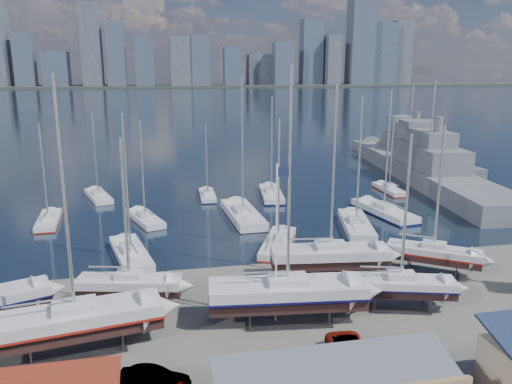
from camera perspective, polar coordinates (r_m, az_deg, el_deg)
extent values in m
plane|color=#605E59|center=(40.10, 2.00, -13.54)|extent=(1400.00, 1400.00, 0.00)
cube|color=#172435|center=(345.24, -10.35, 10.38)|extent=(1400.00, 600.00, 0.40)
cube|color=#2D332D|center=(604.94, -11.03, 11.79)|extent=(1400.00, 80.00, 2.20)
cube|color=#3D4756|center=(611.80, -24.95, 13.55)|extent=(19.55, 21.83, 55.97)
cube|color=#475166|center=(611.90, -21.85, 12.95)|extent=(26.03, 30.49, 37.14)
cube|color=#595E66|center=(595.52, -18.32, 15.67)|extent=(21.60, 16.58, 87.63)
cube|color=#3D4756|center=(594.42, -15.70, 14.89)|extent=(19.42, 28.42, 67.60)
cube|color=#475166|center=(596.36, -12.63, 14.40)|extent=(20.24, 23.80, 54.09)
cube|color=#595E66|center=(594.06, -8.58, 14.57)|extent=(24.62, 19.72, 54.00)
cube|color=#3D4756|center=(593.97, -6.39, 14.73)|extent=(20.75, 17.93, 55.97)
cube|color=#475166|center=(596.76, -2.76, 14.17)|extent=(18.36, 16.25, 43.03)
cube|color=#595E66|center=(621.89, 0.35, 13.83)|extent=(28.49, 22.03, 35.69)
cube|color=#3D4756|center=(610.49, 3.12, 14.44)|extent=(23.34, 17.87, 49.11)
cube|color=#475166|center=(636.02, 6.34, 15.56)|extent=(25.35, 19.79, 75.95)
cube|color=#595E66|center=(637.16, 8.58, 14.67)|extent=(17.00, 27.45, 57.67)
cube|color=#3D4756|center=(651.58, 11.86, 16.64)|extent=(29.28, 24.05, 106.04)
cube|color=#475166|center=(672.57, 14.06, 15.07)|extent=(30.82, 28.37, 74.41)
cube|color=#595E66|center=(687.48, 16.33, 15.03)|extent=(21.74, 17.03, 77.48)
cube|color=#2D2D33|center=(37.22, -19.64, -16.56)|extent=(6.58, 3.84, 0.16)
cube|color=black|center=(36.48, -19.84, -14.42)|extent=(11.55, 4.54, 0.90)
cube|color=#B5B4B9|center=(36.07, -19.96, -13.16)|extent=(11.63, 5.00, 0.90)
cube|color=maroon|center=(36.26, -19.91, -13.74)|extent=(11.75, 5.05, 0.18)
cube|color=#B5B4B9|center=(35.77, -20.05, -12.15)|extent=(3.09, 2.34, 0.50)
cylinder|color=#B2B2B7|center=(33.35, -21.08, -0.67)|extent=(0.22, 0.22, 15.20)
cube|color=#2D2D33|center=(41.99, -14.11, -12.53)|extent=(4.87, 3.03, 0.16)
cube|color=black|center=(41.39, -14.22, -10.73)|extent=(8.44, 3.75, 0.66)
cube|color=#B5B4B9|center=(41.12, -14.28, -9.90)|extent=(8.52, 4.08, 0.66)
cube|color=#B5B4B9|center=(40.90, -14.32, -9.15)|extent=(2.31, 1.81, 0.50)
cylinder|color=#B2B2B7|center=(39.19, -14.78, -1.99)|extent=(0.22, 0.22, 11.09)
cube|color=#2D2D33|center=(38.91, 3.57, -14.33)|extent=(6.71, 3.64, 0.16)
cube|color=black|center=(38.19, 3.61, -12.23)|extent=(11.91, 4.06, 0.93)
cube|color=#B5B4B9|center=(37.79, 3.63, -10.96)|extent=(11.96, 4.55, 0.93)
cube|color=#0C0C3C|center=(37.97, 3.62, -11.55)|extent=(12.08, 4.59, 0.19)
cube|color=#B5B4B9|center=(37.50, 3.65, -9.96)|extent=(3.12, 2.27, 0.50)
cylinder|color=#B2B2B7|center=(35.15, 3.83, 1.51)|extent=(0.22, 0.22, 15.76)
cube|color=#2D2D33|center=(46.50, 8.41, -9.60)|extent=(6.13, 3.39, 0.16)
cube|color=black|center=(45.92, 8.47, -7.82)|extent=(10.85, 3.84, 0.85)
cube|color=#B5B4B9|center=(45.62, 8.51, -6.83)|extent=(10.91, 4.28, 0.85)
cube|color=#B5B4B9|center=(45.39, 8.54, -6.03)|extent=(2.86, 2.10, 0.50)
cylinder|color=#B2B2B7|center=(43.56, 8.86, 2.57)|extent=(0.22, 0.22, 14.34)
cube|color=#2D2D33|center=(42.18, 16.00, -12.54)|extent=(5.02, 3.32, 0.16)
cube|color=black|center=(41.57, 16.13, -10.74)|extent=(8.62, 4.25, 0.67)
cube|color=#B5B4B9|center=(41.30, 16.20, -9.89)|extent=(8.72, 4.59, 0.67)
cube|color=#0C0C3C|center=(41.42, 16.17, -10.28)|extent=(8.80, 4.64, 0.13)
cube|color=#B5B4B9|center=(41.07, 16.25, -9.14)|extent=(2.41, 1.94, 0.50)
cylinder|color=#B2B2B7|center=(39.35, 16.77, -1.84)|extent=(0.22, 0.22, 11.33)
cube|color=#2D2D33|center=(49.83, 19.45, -8.64)|extent=(4.95, 4.37, 0.16)
cube|color=black|center=(49.32, 19.59, -7.07)|extent=(7.94, 6.46, 0.67)
cube|color=#B5B4B9|center=(49.10, 19.65, -6.34)|extent=(8.14, 6.74, 0.67)
cube|color=maroon|center=(49.20, 19.62, -6.68)|extent=(8.22, 6.81, 0.13)
cube|color=#B5B4B9|center=(48.91, 19.70, -5.70)|extent=(2.51, 2.35, 0.50)
cylinder|color=#B2B2B7|center=(47.47, 20.22, 0.44)|extent=(0.22, 0.22, 11.25)
cube|color=black|center=(66.80, -22.57, -3.54)|extent=(2.62, 8.65, 0.68)
cube|color=#B5B4B9|center=(66.62, -22.63, -2.98)|extent=(2.98, 8.68, 0.68)
cube|color=maroon|center=(66.70, -22.60, -3.23)|extent=(3.01, 8.76, 0.14)
cube|color=#B5B4B9|center=(66.46, -22.67, -2.49)|extent=(1.58, 2.23, 0.50)
cylinder|color=#B2B2B7|center=(65.24, -23.11, 2.17)|extent=(0.22, 0.22, 11.52)
cube|color=black|center=(76.88, -17.54, -0.95)|extent=(4.60, 9.09, 0.71)
cube|color=#B5B4B9|center=(76.71, -17.58, -0.44)|extent=(4.96, 9.20, 0.71)
cube|color=#B5B4B9|center=(76.57, -17.61, 0.00)|extent=(2.07, 2.55, 0.50)
cylinder|color=#B2B2B7|center=(75.49, -17.92, 4.23)|extent=(0.22, 0.22, 11.96)
cube|color=black|center=(52.21, -14.07, -7.64)|extent=(4.47, 10.34, 0.80)
cube|color=#B5B4B9|center=(51.93, -14.13, -6.81)|extent=(4.89, 10.43, 0.80)
cube|color=#0C0C3C|center=(52.06, -14.10, -7.19)|extent=(4.93, 10.53, 0.16)
cube|color=#B5B4B9|center=(51.71, -14.17, -6.13)|extent=(2.18, 2.82, 0.50)
cylinder|color=#B2B2B7|center=(49.92, -14.60, 0.95)|extent=(0.22, 0.22, 13.58)
cube|color=black|center=(63.95, -12.53, -3.54)|extent=(4.77, 8.95, 0.70)
cube|color=#B5B4B9|center=(63.75, -12.57, -2.94)|extent=(5.12, 9.07, 0.70)
cube|color=#B5B4B9|center=(63.59, -12.59, -2.42)|extent=(2.09, 2.54, 0.50)
cylinder|color=#B2B2B7|center=(62.29, -12.86, 2.58)|extent=(0.22, 0.22, 11.80)
cube|color=black|center=(74.30, -5.56, -0.83)|extent=(2.10, 7.71, 0.61)
cube|color=#B5B4B9|center=(74.15, -5.57, -0.38)|extent=(2.42, 7.73, 0.61)
cube|color=#0C0C3C|center=(74.22, -5.57, -0.59)|extent=(2.45, 7.80, 0.12)
cube|color=#B5B4B9|center=(74.02, -5.58, 0.04)|extent=(1.35, 1.96, 0.50)
cylinder|color=#B2B2B7|center=(73.02, -5.67, 3.79)|extent=(0.22, 0.22, 10.33)
cube|color=black|center=(53.64, 2.52, -6.62)|extent=(5.82, 9.61, 0.76)
cube|color=#B5B4B9|center=(53.38, 2.53, -5.85)|extent=(6.18, 9.77, 0.76)
cube|color=maroon|center=(53.50, 2.52, -6.21)|extent=(6.25, 9.87, 0.15)
cube|color=#B5B4B9|center=(53.17, 2.53, -5.21)|extent=(2.40, 2.81, 0.50)
cylinder|color=#B2B2B7|center=(51.51, 2.60, 1.28)|extent=(0.22, 0.22, 12.81)
cube|color=black|center=(63.67, -1.52, -3.39)|extent=(3.54, 12.46, 0.99)
cube|color=#B5B4B9|center=(63.39, -1.52, -2.54)|extent=(4.06, 12.49, 0.99)
cube|color=#B5B4B9|center=(63.19, -1.53, -1.89)|extent=(2.22, 3.18, 0.50)
cylinder|color=#B2B2B7|center=(61.52, -1.57, 5.37)|extent=(0.22, 0.22, 16.65)
cube|color=black|center=(74.46, 1.76, -0.81)|extent=(3.78, 10.50, 0.82)
cube|color=#B5B4B9|center=(74.26, 1.76, -0.20)|extent=(4.20, 10.55, 0.82)
cube|color=#0C0C3C|center=(74.35, 1.76, -0.48)|extent=(4.24, 10.66, 0.16)
cube|color=#B5B4B9|center=(74.10, 1.77, 0.30)|extent=(2.05, 2.77, 0.50)
cylinder|color=#B2B2B7|center=(72.85, 1.81, 5.42)|extent=(0.22, 0.22, 13.86)
cube|color=black|center=(60.82, 11.33, -4.44)|extent=(5.07, 11.15, 0.87)
cube|color=#B5B4B9|center=(60.56, 11.37, -3.66)|extent=(5.51, 11.26, 0.87)
cube|color=#B5B4B9|center=(60.36, 11.40, -3.04)|extent=(2.41, 3.07, 0.50)
cylinder|color=#B2B2B7|center=(58.75, 11.72, 3.58)|extent=(0.22, 0.22, 14.65)
cube|color=black|center=(67.52, 14.37, -2.79)|extent=(4.43, 11.39, 0.89)
cube|color=#B5B4B9|center=(67.28, 14.42, -2.07)|extent=(4.89, 11.46, 0.89)
cube|color=#0C0C3C|center=(67.39, 14.40, -2.40)|extent=(4.94, 11.58, 0.18)
cube|color=#B5B4B9|center=(67.10, 14.45, -1.50)|extent=(2.30, 3.05, 0.50)
cylinder|color=#B2B2B7|center=(65.64, 14.82, 4.62)|extent=(0.22, 0.22, 14.99)
cube|color=black|center=(80.39, 14.96, -0.14)|extent=(2.12, 8.26, 0.66)
cube|color=#B5B4B9|center=(80.24, 14.99, 0.32)|extent=(2.46, 8.27, 0.66)
cube|color=maroon|center=(80.31, 14.98, 0.11)|extent=(2.49, 8.35, 0.13)
cube|color=#B5B4B9|center=(80.11, 15.02, 0.72)|extent=(1.42, 2.08, 0.50)
cylinder|color=#B2B2B7|center=(79.14, 15.25, 4.46)|extent=(0.22, 0.22, 11.10)
cube|color=slate|center=(89.14, 18.98, 1.39)|extent=(14.69, 51.72, 4.60)
cube|color=slate|center=(88.42, 19.18, 3.98)|extent=(8.79, 18.58, 3.60)
cube|color=slate|center=(88.00, 19.34, 5.90)|extent=(6.18, 10.77, 2.40)
cube|color=slate|center=(92.49, 18.17, 7.40)|extent=(6.33, 5.80, 1.20)
cylinder|color=#B2B2B7|center=(87.52, 19.61, 9.28)|extent=(0.30, 0.30, 8.00)
cube|color=slate|center=(106.75, 16.96, 3.40)|extent=(8.61, 39.31, 3.51)
cube|color=slate|center=(106.21, 17.09, 5.29)|extent=(5.81, 13.93, 3.60)
cube|color=slate|center=(105.85, 17.20, 6.89)|extent=(4.21, 8.01, 2.40)
cube|color=slate|center=(108.98, 16.18, 8.04)|extent=(4.60, 4.16, 1.20)
cylinder|color=#B2B2B7|center=(105.41, 17.40, 9.70)|extent=(0.30, 0.30, 8.00)
imported|color=gray|center=(31.71, -11.72, -20.43)|extent=(4.53, 2.81, 1.41)
imported|color=gray|center=(34.10, 10.89, -17.72)|extent=(2.61, 5.19, 1.41)
imported|color=gray|center=(33.47, 20.01, -18.99)|extent=(3.08, 5.33, 1.45)
cylinder|color=white|center=(36.22, 2.34, -6.17)|extent=(0.12, 0.12, 12.09)
cube|color=#131D3E|center=(34.87, 3.23, 2.33)|extent=(1.01, 0.05, 0.71)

